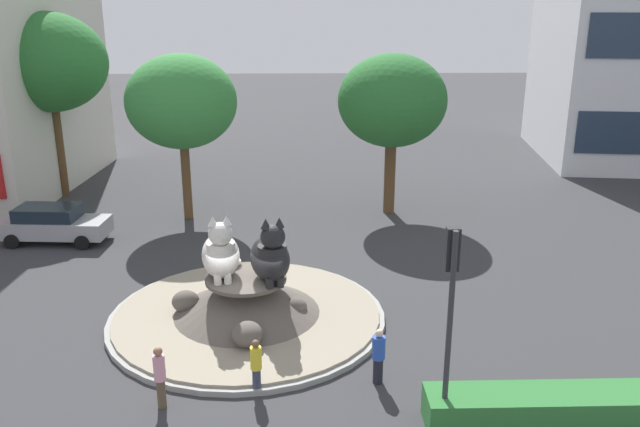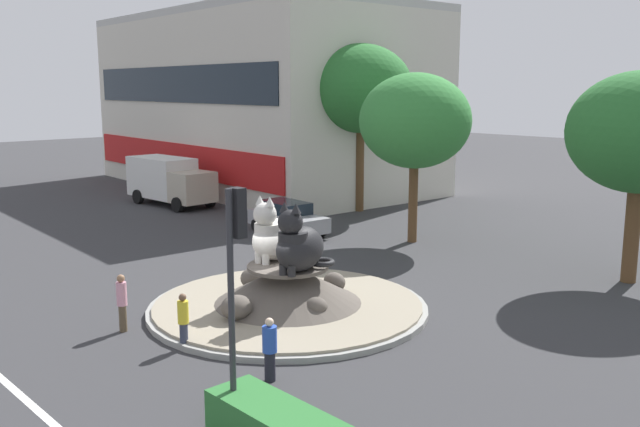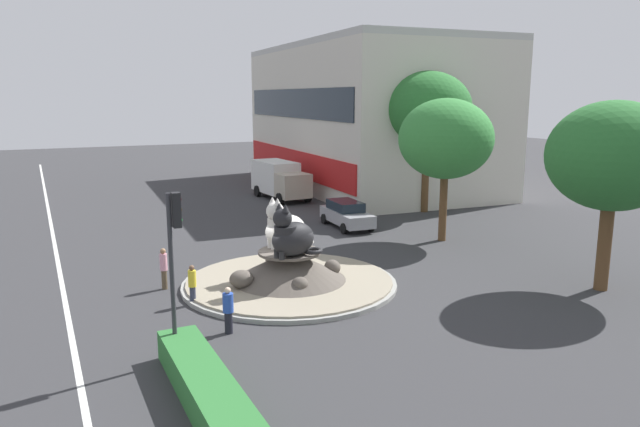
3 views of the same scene
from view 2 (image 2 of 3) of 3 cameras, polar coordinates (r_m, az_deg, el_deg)
ground_plane at (r=23.09m, az=-2.66°, el=-7.99°), size 160.00×160.00×0.00m
lane_centreline at (r=18.99m, az=-24.14°, el=-13.10°), size 112.00×0.20×0.01m
roundabout_island at (r=22.90m, az=-2.72°, el=-6.58°), size 9.25×9.25×1.54m
cat_statue_white at (r=23.09m, az=-3.84°, el=-1.90°), size 1.55×2.34×2.25m
cat_statue_black at (r=21.65m, az=-1.80°, el=-2.69°), size 1.71×2.51×2.28m
traffic_light_mast at (r=14.46m, az=-7.08°, el=-4.21°), size 0.32×0.46×5.26m
shophouse_block at (r=51.93m, az=-5.04°, el=9.28°), size 26.85×15.56×12.55m
broadleaf_tree_behind_island at (r=40.52m, az=3.37°, el=10.27°), size 6.04×6.04×9.78m
second_tree_near_tower at (r=32.45m, az=7.89°, el=7.59°), size 5.21×5.21×7.97m
third_tree_left at (r=27.88m, az=25.04°, el=6.06°), size 5.28×5.28×7.91m
pedestrian_blue_shirt at (r=17.55m, az=-4.19°, el=-11.07°), size 0.37×0.37×1.66m
pedestrian_yellow_shirt at (r=19.92m, az=-11.27°, el=-8.61°), size 0.31×0.31×1.61m
pedestrian_pink_shirt at (r=21.66m, az=-16.11°, el=-6.97°), size 0.31×0.31×1.78m
sedan_on_far_lane at (r=34.52m, az=-2.74°, el=-0.32°), size 4.80×2.25×1.65m
delivery_box_truck at (r=44.01m, az=-12.41°, el=2.75°), size 6.71×2.90×2.93m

